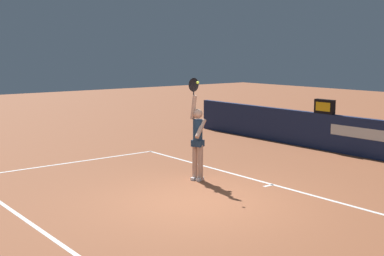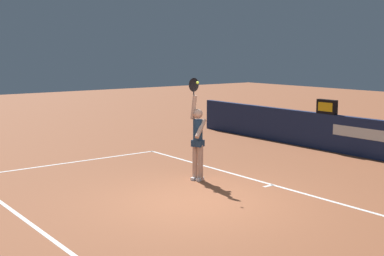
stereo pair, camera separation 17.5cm
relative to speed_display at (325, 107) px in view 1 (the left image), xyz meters
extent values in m
plane|color=brown|center=(2.05, -6.81, -1.40)|extent=(60.00, 60.00, 0.00)
cube|color=white|center=(2.05, -4.55, -1.40)|extent=(10.51, 0.09, 0.00)
cube|color=white|center=(2.05, -10.15, -1.40)|extent=(10.51, 0.09, 0.00)
cube|color=white|center=(-3.20, -7.35, -1.40)|extent=(0.09, 5.69, 0.00)
cube|color=white|center=(2.05, -4.70, -1.40)|extent=(0.09, 0.30, 0.00)
cube|color=#18264C|center=(2.05, 0.00, -0.81)|extent=(16.03, 0.18, 1.17)
cube|color=black|center=(0.00, 0.00, 0.00)|extent=(0.71, 0.17, 0.46)
cube|color=yellow|center=(0.00, -0.09, 0.00)|extent=(0.56, 0.01, 0.28)
cylinder|color=tan|center=(0.66, -5.64, -0.96)|extent=(0.13, 0.13, 0.88)
cylinder|color=tan|center=(0.51, -5.70, -0.96)|extent=(0.13, 0.13, 0.88)
cube|color=white|center=(0.66, -5.66, -1.37)|extent=(0.18, 0.26, 0.07)
cube|color=white|center=(0.52, -5.72, -1.37)|extent=(0.18, 0.26, 0.07)
cylinder|color=navy|center=(0.58, -5.67, -0.21)|extent=(0.23, 0.23, 0.62)
cube|color=navy|center=(0.58, -5.67, -0.48)|extent=(0.33, 0.30, 0.16)
sphere|color=tan|center=(0.58, -5.67, 0.25)|extent=(0.24, 0.24, 0.24)
cylinder|color=tan|center=(0.47, -5.71, 0.40)|extent=(0.20, 0.16, 0.60)
cylinder|color=tan|center=(0.71, -5.68, -0.10)|extent=(0.25, 0.45, 0.45)
ellipsoid|color=black|center=(0.47, -5.71, 0.94)|extent=(0.32, 0.15, 0.38)
cylinder|color=black|center=(0.47, -5.71, 0.75)|extent=(0.03, 0.03, 0.18)
sphere|color=#C8E235|center=(0.93, -5.95, 1.03)|extent=(0.07, 0.07, 0.07)
camera|label=1|loc=(10.29, -13.48, 1.75)|focal=48.43mm
camera|label=2|loc=(10.40, -13.34, 1.75)|focal=48.43mm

